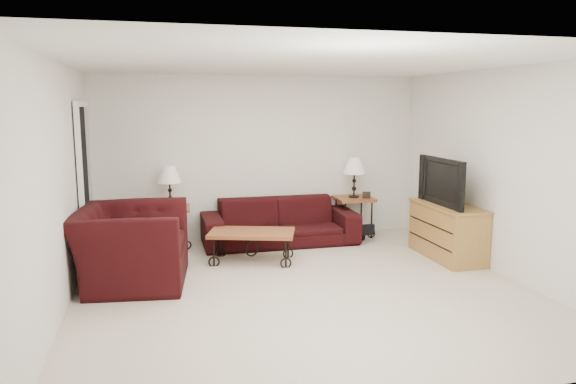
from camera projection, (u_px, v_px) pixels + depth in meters
The scene contains 20 objects.
ground at pixel (303, 289), 6.08m from camera, with size 5.00×5.00×0.00m, color beige.
wall_back at pixel (260, 158), 8.27m from camera, with size 5.00×0.02×2.50m, color silver.
wall_front at pixel (407, 231), 3.48m from camera, with size 5.00×0.02×2.50m, color silver.
wall_left at pixel (59, 188), 5.28m from camera, with size 0.02×5.00×2.50m, color silver.
wall_right at pixel (503, 173), 6.48m from camera, with size 0.02×5.00×2.50m, color silver.
ceiling at pixel (304, 63), 5.68m from camera, with size 5.00×5.00×0.00m, color white.
doorway at pixel (84, 186), 6.91m from camera, with size 0.08×0.94×2.04m, color black.
sofa at pixel (280, 222), 8.01m from camera, with size 2.29×0.89×0.67m, color black.
side_table_left at pixel (171, 227), 7.81m from camera, with size 0.55×0.55×0.60m, color brown.
side_table_right at pixel (353, 217), 8.48m from camera, with size 0.57×0.57×0.62m, color brown.
lamp_left at pixel (170, 187), 7.71m from camera, with size 0.34×0.34×0.60m, color black, non-canonical shape.
lamp_right at pixel (354, 177), 8.38m from camera, with size 0.35×0.35×0.62m, color black, non-canonical shape.
photo_frame_left at pixel (160, 206), 7.57m from camera, with size 0.12×0.02×0.10m, color black.
photo_frame_right at pixel (366, 195), 8.31m from camera, with size 0.12×0.02×0.10m, color black.
coffee_table at pixel (252, 247), 7.09m from camera, with size 1.11×0.60×0.42m, color brown.
armchair at pixel (132, 246), 6.21m from camera, with size 1.37×1.20×0.89m, color black.
throw_pillow at pixel (145, 240), 6.19m from camera, with size 0.40×0.11×0.40m, color #C06918.
tv_stand at pixel (447, 231), 7.26m from camera, with size 0.51×1.23×0.74m, color #AB883F.
television at pixel (448, 181), 7.15m from camera, with size 1.10×0.14×0.63m, color black.
backpack at pixel (363, 225), 8.18m from camera, with size 0.38×0.29×0.49m, color black.
Camera 1 is at (-1.57, -5.61, 2.06)m, focal length 33.48 mm.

